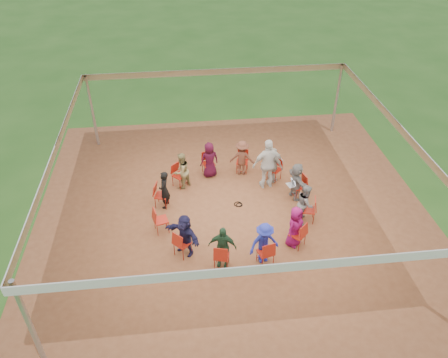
{
  "coord_description": "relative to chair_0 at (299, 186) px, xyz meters",
  "views": [
    {
      "loc": [
        -1.57,
        -11.05,
        9.5
      ],
      "look_at": [
        -0.28,
        0.3,
        1.21
      ],
      "focal_mm": 35.0,
      "sensor_mm": 36.0,
      "label": 1
    }
  ],
  "objects": [
    {
      "name": "chair_11",
      "position": [
        -0.01,
        -1.26,
        0.0
      ],
      "size": [
        0.54,
        0.52,
        0.9
      ],
      "primitive_type": null,
      "rotation": [
        0.0,
        0.0,
        1.3
      ],
      "color": "#AE2011",
      "rests_on": "ground"
    },
    {
      "name": "person_seated_1",
      "position": [
        -0.71,
        1.01,
        0.25
      ],
      "size": [
        0.87,
        0.87,
        1.39
      ],
      "primitive_type": "imported",
      "rotation": [
        0.0,
        0.0,
        2.35
      ],
      "color": "#B2AB9D",
      "rests_on": "ground"
    },
    {
      "name": "person_seated_3",
      "position": [
        -2.95,
        1.63,
        0.25
      ],
      "size": [
        0.75,
        0.54,
        1.39
      ],
      "primitive_type": "imported",
      "rotation": [
        0.0,
        0.0,
        -2.89
      ],
      "color": "#39091E",
      "rests_on": "ground"
    },
    {
      "name": "ground",
      "position": [
        -2.36,
        -0.62,
        -0.45
      ],
      "size": [
        80.0,
        80.0,
        0.0
      ],
      "primitive_type": "plane",
      "color": "#28571B",
      "rests_on": "ground"
    },
    {
      "name": "person_seated_10",
      "position": [
        -0.12,
        -1.23,
        0.25
      ],
      "size": [
        0.55,
        0.75,
        1.39
      ],
      "primitive_type": "imported",
      "rotation": [
        0.0,
        0.0,
        1.3
      ],
      "color": "slate",
      "rests_on": "ground"
    },
    {
      "name": "chair_7",
      "position": [
        -4.1,
        -2.33,
        0.0
      ],
      "size": [
        0.61,
        0.61,
        0.9
      ],
      "primitive_type": null,
      "rotation": [
        0.0,
        0.0,
        -0.79
      ],
      "color": "#AE2011",
      "rests_on": "ground"
    },
    {
      "name": "chair_5",
      "position": [
        -4.72,
        0.03,
        0.0
      ],
      "size": [
        0.54,
        0.52,
        0.9
      ],
      "primitive_type": null,
      "rotation": [
        0.0,
        0.0,
        -1.84
      ],
      "color": "#AE2011",
      "rests_on": "ground"
    },
    {
      "name": "laptop",
      "position": [
        -0.27,
        -0.07,
        0.2
      ],
      "size": [
        0.32,
        0.37,
        0.22
      ],
      "rotation": [
        0.0,
        0.0,
        1.83
      ],
      "color": "#B7B7BC",
      "rests_on": "ground"
    },
    {
      "name": "tent",
      "position": [
        -2.36,
        -0.62,
        1.92
      ],
      "size": [
        10.33,
        10.33,
        3.0
      ],
      "color": "#B2B2B7",
      "rests_on": "ground"
    },
    {
      "name": "person_seated_7",
      "position": [
        -2.98,
        -2.86,
        0.25
      ],
      "size": [
        0.9,
        0.62,
        1.39
      ],
      "primitive_type": "imported",
      "rotation": [
        0.0,
        0.0,
        -0.27
      ],
      "color": "#254A30",
      "rests_on": "ground"
    },
    {
      "name": "chair_4",
      "position": [
        -4.08,
        1.12,
        0.0
      ],
      "size": [
        0.61,
        0.61,
        0.9
      ],
      "primitive_type": null,
      "rotation": [
        0.0,
        0.0,
        -2.36
      ],
      "color": "#AE2011",
      "rests_on": "ground"
    },
    {
      "name": "chair_3",
      "position": [
        -2.98,
        1.74,
        0.0
      ],
      "size": [
        0.52,
        0.53,
        0.9
      ],
      "primitive_type": null,
      "rotation": [
        0.0,
        0.0,
        -2.89
      ],
      "color": "#AE2011",
      "rests_on": "ground"
    },
    {
      "name": "chair_1",
      "position": [
        -0.63,
        1.1,
        0.0
      ],
      "size": [
        0.61,
        0.61,
        0.9
      ],
      "primitive_type": null,
      "rotation": [
        0.0,
        0.0,
        2.35
      ],
      "color": "#AE2011",
      "rests_on": "ground"
    },
    {
      "name": "person_seated_0",
      "position": [
        -0.12,
        -0.03,
        0.25
      ],
      "size": [
        0.79,
        1.37,
        1.39
      ],
      "primitive_type": "imported",
      "rotation": [
        0.0,
        0.0,
        1.83
      ],
      "color": "slate",
      "rests_on": "ground"
    },
    {
      "name": "chair_9",
      "position": [
        -1.74,
        -2.98,
        0.0
      ],
      "size": [
        0.52,
        0.53,
        0.9
      ],
      "primitive_type": null,
      "rotation": [
        0.0,
        0.0,
        0.26
      ],
      "color": "#AE2011",
      "rests_on": "ground"
    },
    {
      "name": "dirt_patch",
      "position": [
        -2.36,
        -0.62,
        -0.44
      ],
      "size": [
        13.0,
        13.0,
        0.0
      ],
      "primitive_type": "plane",
      "color": "brown",
      "rests_on": "ground"
    },
    {
      "name": "chair_0",
      "position": [
        0.0,
        0.0,
        0.0
      ],
      "size": [
        0.53,
        0.52,
        0.9
      ],
      "primitive_type": null,
      "rotation": [
        0.0,
        0.0,
        1.83
      ],
      "color": "#AE2011",
      "rests_on": "ground"
    },
    {
      "name": "person_seated_4",
      "position": [
        -3.99,
        1.03,
        0.25
      ],
      "size": [
        0.75,
        0.75,
        1.39
      ],
      "primitive_type": "imported",
      "rotation": [
        0.0,
        0.0,
        -2.36
      ],
      "color": "#8C8151",
      "rests_on": "ground"
    },
    {
      "name": "person_seated_6",
      "position": [
        -4.01,
        -2.25,
        0.25
      ],
      "size": [
        1.25,
        1.26,
        1.39
      ],
      "primitive_type": "imported",
      "rotation": [
        0.0,
        0.0,
        -0.79
      ],
      "color": "#1D1C43",
      "rests_on": "ground"
    },
    {
      "name": "person_seated_8",
      "position": [
        -1.77,
        -2.86,
        0.25
      ],
      "size": [
        0.98,
        0.66,
        1.39
      ],
      "primitive_type": "imported",
      "rotation": [
        0.0,
        0.0,
        0.26
      ],
      "color": "#212BA1",
      "rests_on": "ground"
    },
    {
      "name": "person_seated_2",
      "position": [
        -1.75,
        1.62,
        0.25
      ],
      "size": [
        0.98,
        0.67,
        1.39
      ],
      "primitive_type": "imported",
      "rotation": [
        0.0,
        0.0,
        2.87
      ],
      "color": "brown",
      "rests_on": "ground"
    },
    {
      "name": "person_seated_5",
      "position": [
        -4.6,
        -0.0,
        0.25
      ],
      "size": [
        0.46,
        0.58,
        1.39
      ],
      "primitive_type": "imported",
      "rotation": [
        0.0,
        0.0,
        -1.84
      ],
      "color": "black",
      "rests_on": "ground"
    },
    {
      "name": "cable_coil",
      "position": [
        -2.13,
        -0.22,
        -0.43
      ],
      "size": [
        0.37,
        0.37,
        0.03
      ],
      "rotation": [
        0.0,
        0.0,
        -0.4
      ],
      "color": "black",
      "rests_on": "ground"
    },
    {
      "name": "chair_6",
      "position": [
        -4.72,
        -1.24,
        0.0
      ],
      "size": [
        0.53,
        0.52,
        0.9
      ],
      "primitive_type": null,
      "rotation": [
        0.0,
        0.0,
        -1.31
      ],
      "color": "#AE2011",
      "rests_on": "ground"
    },
    {
      "name": "standing_person",
      "position": [
        -0.96,
        0.73,
        0.52
      ],
      "size": [
        1.19,
        0.72,
        1.92
      ],
      "primitive_type": "imported",
      "rotation": [
        0.0,
        0.0,
        3.28
      ],
      "color": "silver",
      "rests_on": "ground"
    },
    {
      "name": "chair_8",
      "position": [
        -3.01,
        -2.97,
        0.0
      ],
      "size": [
        0.52,
        0.54,
        0.9
      ],
      "primitive_type": null,
      "rotation": [
        0.0,
        0.0,
        -0.27
      ],
      "color": "#AE2011",
      "rests_on": "ground"
    },
    {
      "name": "person_seated_9",
      "position": [
        -0.73,
        -2.27,
        0.25
      ],
      "size": [
        0.75,
        0.75,
        1.39
      ],
      "primitive_type": "imported",
      "rotation": [
        0.0,
        0.0,
        0.78
      ],
      "color": "#800D51",
      "rests_on": "ground"
    },
    {
      "name": "chair_10",
      "position": [
        -0.65,
        -2.35,
        0.0
      ],
      "size": [
        0.61,
        0.61,
        0.9
      ],
      "primitive_type": null,
      "rotation": [
        0.0,
        0.0,
        0.78
      ],
      "color": "#AE2011",
      "rests_on": "ground"
    },
    {
      "name": "chair_2",
      "position": [
        -1.72,
        1.74,
        0.0
      ],
      "size": [
        0.52,
        0.54,
        0.9
      ],
      "primitive_type": null,
      "rotation": [
        0.0,
        0.0,
        2.87
      ],
      "color": "#AE2011",
      "rests_on": "ground"
    }
  ]
}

